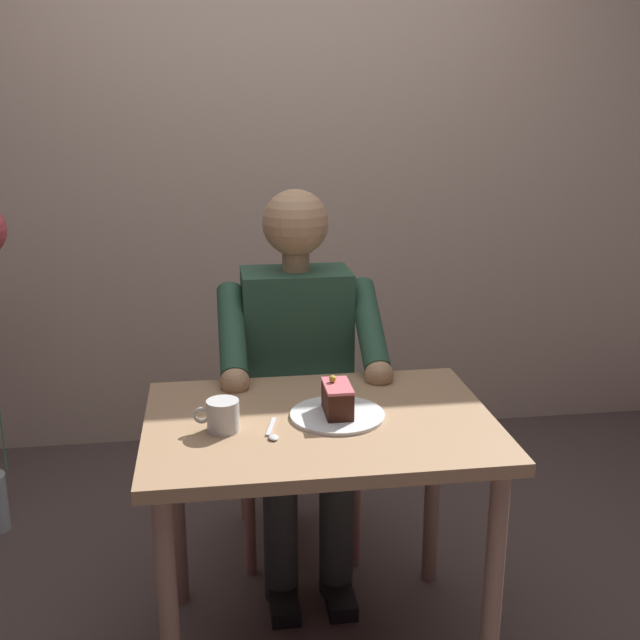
{
  "coord_description": "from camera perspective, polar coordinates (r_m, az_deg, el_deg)",
  "views": [
    {
      "loc": [
        0.28,
        1.93,
        1.59
      ],
      "look_at": [
        -0.01,
        -0.1,
        0.98
      ],
      "focal_mm": 43.57,
      "sensor_mm": 36.0,
      "label": 1
    }
  ],
  "objects": [
    {
      "name": "seated_person",
      "position": [
        2.59,
        -1.53,
        -4.11
      ],
      "size": [
        0.53,
        0.58,
        1.29
      ],
      "color": "#294E39",
      "rests_on": "ground"
    },
    {
      "name": "cafe_rear_panel",
      "position": [
        3.52,
        -3.81,
        14.96
      ],
      "size": [
        6.4,
        0.12,
        3.0
      ],
      "primitive_type": "cube",
      "color": "beige",
      "rests_on": "ground"
    },
    {
      "name": "dessert_plate",
      "position": [
        2.14,
        1.28,
        -6.99
      ],
      "size": [
        0.26,
        0.26,
        0.01
      ],
      "primitive_type": "cylinder",
      "color": "white",
      "rests_on": "dining_table"
    },
    {
      "name": "coffee_cup",
      "position": [
        2.05,
        -7.18,
        -6.93
      ],
      "size": [
        0.12,
        0.09,
        0.08
      ],
      "color": "silver",
      "rests_on": "dining_table"
    },
    {
      "name": "dining_table",
      "position": [
        2.17,
        -0.01,
        -9.73
      ],
      "size": [
        0.95,
        0.68,
        0.73
      ],
      "color": "#9F7B58",
      "rests_on": "ground"
    },
    {
      "name": "dessert_spoon",
      "position": [
        2.04,
        -3.51,
        -8.24
      ],
      "size": [
        0.04,
        0.14,
        0.01
      ],
      "color": "silver",
      "rests_on": "dining_table"
    },
    {
      "name": "chair",
      "position": [
        2.81,
        -1.91,
        -6.17
      ],
      "size": [
        0.42,
        0.42,
        0.91
      ],
      "color": "#AF7563",
      "rests_on": "ground"
    },
    {
      "name": "cake_slice",
      "position": [
        2.12,
        1.29,
        -5.8
      ],
      "size": [
        0.07,
        0.13,
        0.1
      ],
      "color": "#37190F",
      "rests_on": "dessert_plate"
    }
  ]
}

